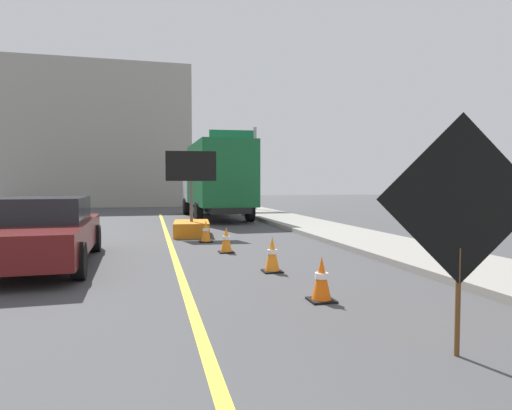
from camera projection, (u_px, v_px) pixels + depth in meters
sidewalk_curb at (504, 276)px, 7.49m from camera, size 2.37×48.00×0.14m
lane_center_stripe at (189, 300)px, 6.21m from camera, size 0.14×36.00×0.01m
roadwork_sign at (460, 204)px, 4.12m from camera, size 1.61×0.34×2.33m
arrow_board_trailer at (191, 221)px, 13.93m from camera, size 1.60×1.89×2.70m
box_truck at (216, 179)px, 20.66m from camera, size 2.67×7.94×3.48m
pickup_car at (40, 231)px, 8.84m from camera, size 2.19×4.96×1.38m
highway_guide_sign at (242, 154)px, 25.59m from camera, size 2.79×0.31×5.00m
far_building_block at (103, 139)px, 33.21m from camera, size 12.88×7.22×10.20m
traffic_cone_near_sign at (322, 279)px, 6.14m from camera, size 0.36×0.36×0.64m
traffic_cone_mid_lane at (272, 254)px, 8.17m from camera, size 0.36×0.36×0.67m
traffic_cone_far_lane at (226, 240)px, 10.47m from camera, size 0.36×0.36×0.63m
traffic_cone_curbside at (206, 231)px, 12.33m from camera, size 0.36×0.36×0.63m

